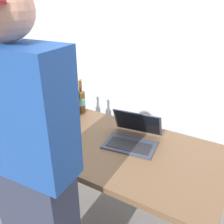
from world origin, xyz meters
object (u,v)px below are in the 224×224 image
(beer_bottle_brown, at_px, (57,103))
(beer_bottle_amber, at_px, (68,97))
(coffee_mug, at_px, (45,130))
(beer_bottle_green, at_px, (75,105))
(person_figure, at_px, (34,180))
(beer_bottle_dark, at_px, (81,100))
(laptop, at_px, (133,136))

(beer_bottle_brown, height_order, beer_bottle_amber, beer_bottle_amber)
(beer_bottle_brown, height_order, coffee_mug, beer_bottle_brown)
(beer_bottle_green, relative_size, beer_bottle_brown, 1.00)
(beer_bottle_brown, height_order, person_figure, person_figure)
(beer_bottle_green, xyz_separation_m, coffee_mug, (0.00, -0.37, -0.06))
(beer_bottle_green, bearing_deg, person_figure, -62.20)
(beer_bottle_amber, bearing_deg, beer_bottle_dark, 6.64)
(beer_bottle_amber, bearing_deg, coffee_mug, -71.93)
(beer_bottle_amber, relative_size, coffee_mug, 2.76)
(beer_bottle_dark, distance_m, coffee_mug, 0.46)
(beer_bottle_amber, bearing_deg, person_figure, -57.62)
(beer_bottle_dark, xyz_separation_m, coffee_mug, (0.01, -0.46, -0.07))
(beer_bottle_green, distance_m, beer_bottle_dark, 0.09)
(laptop, xyz_separation_m, beer_bottle_brown, (-0.75, 0.06, 0.06))
(coffee_mug, bearing_deg, beer_bottle_green, 90.48)
(laptop, height_order, beer_bottle_dark, beer_bottle_dark)
(laptop, distance_m, beer_bottle_brown, 0.76)
(beer_bottle_green, height_order, beer_bottle_amber, beer_bottle_amber)
(beer_bottle_amber, height_order, coffee_mug, beer_bottle_amber)
(laptop, bearing_deg, beer_bottle_brown, 175.71)
(beer_bottle_brown, relative_size, coffee_mug, 2.35)
(laptop, xyz_separation_m, person_figure, (-0.13, -0.77, 0.12))
(laptop, bearing_deg, coffee_mug, -157.59)
(beer_bottle_dark, xyz_separation_m, person_figure, (0.47, -0.98, 0.05))
(laptop, distance_m, person_figure, 0.79)
(coffee_mug, bearing_deg, beer_bottle_dark, 90.97)
(beer_bottle_dark, height_order, beer_bottle_brown, beer_bottle_dark)
(beer_bottle_dark, distance_m, person_figure, 1.09)
(beer_bottle_dark, bearing_deg, person_figure, -64.12)
(coffee_mug, bearing_deg, beer_bottle_amber, 108.07)
(beer_bottle_green, bearing_deg, beer_bottle_dark, 93.05)
(beer_bottle_dark, relative_size, person_figure, 0.17)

